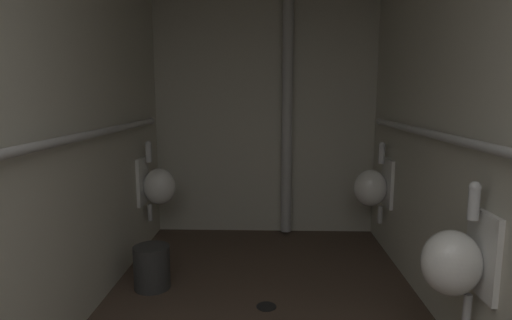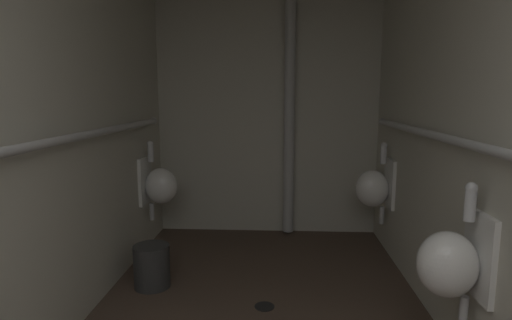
{
  "view_description": "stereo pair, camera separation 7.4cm",
  "coord_description": "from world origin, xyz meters",
  "views": [
    {
      "loc": [
        0.05,
        0.18,
        1.46
      ],
      "look_at": [
        -0.06,
        3.46,
        0.95
      ],
      "focal_mm": 29.41,
      "sensor_mm": 36.0,
      "label": 1
    },
    {
      "loc": [
        0.12,
        0.18,
        1.46
      ],
      "look_at": [
        -0.06,
        3.46,
        0.95
      ],
      "focal_mm": 29.41,
      "sensor_mm": 36.0,
      "label": 2
    }
  ],
  "objects": [
    {
      "name": "wall_left",
      "position": [
        -1.18,
        2.28,
        1.3
      ],
      "size": [
        0.06,
        4.68,
        2.61
      ],
      "primitive_type": "cube",
      "color": "beige",
      "rests_on": "ground"
    },
    {
      "name": "wall_right",
      "position": [
        1.18,
        2.28,
        1.3
      ],
      "size": [
        0.06,
        4.68,
        2.61
      ],
      "primitive_type": "cube",
      "color": "beige",
      "rests_on": "ground"
    },
    {
      "name": "wall_back",
      "position": [
        0.0,
        4.59,
        1.3
      ],
      "size": [
        2.41,
        0.06,
        2.61
      ],
      "primitive_type": "cube",
      "color": "beige",
      "rests_on": "ground"
    },
    {
      "name": "urinal_left_mid",
      "position": [
        -1.0,
        3.97,
        0.63
      ],
      "size": [
        0.32,
        0.3,
        0.76
      ],
      "color": "white"
    },
    {
      "name": "urinal_right_mid",
      "position": [
        1.0,
        2.24,
        0.63
      ],
      "size": [
        0.32,
        0.3,
        0.76
      ],
      "color": "white"
    },
    {
      "name": "urinal_right_far",
      "position": [
        1.0,
        3.96,
        0.63
      ],
      "size": [
        0.32,
        0.3,
        0.76
      ],
      "color": "white"
    },
    {
      "name": "supply_pipe_left",
      "position": [
        -1.09,
        2.26,
        1.21
      ],
      "size": [
        0.06,
        3.88,
        0.06
      ],
      "color": "#B2B2B2"
    },
    {
      "name": "supply_pipe_right",
      "position": [
        1.09,
        2.24,
        1.21
      ],
      "size": [
        0.06,
        3.92,
        0.06
      ],
      "color": "#B2B2B2"
    },
    {
      "name": "standpipe_back_wall",
      "position": [
        0.23,
        4.48,
        1.3
      ],
      "size": [
        0.11,
        0.11,
        2.56
      ],
      "primitive_type": "cylinder",
      "color": "#B2B2B2",
      "rests_on": "ground"
    },
    {
      "name": "floor_drain",
      "position": [
        0.03,
        2.9,
        0.0
      ],
      "size": [
        0.14,
        0.14,
        0.01
      ],
      "primitive_type": "cylinder",
      "color": "black",
      "rests_on": "ground"
    },
    {
      "name": "waste_bin",
      "position": [
        -0.84,
        3.17,
        0.16
      ],
      "size": [
        0.27,
        0.27,
        0.33
      ],
      "primitive_type": "cylinder",
      "color": "#2D2D2D",
      "rests_on": "ground"
    }
  ]
}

